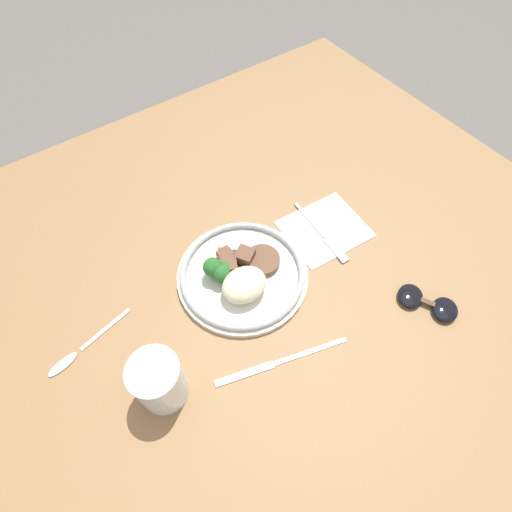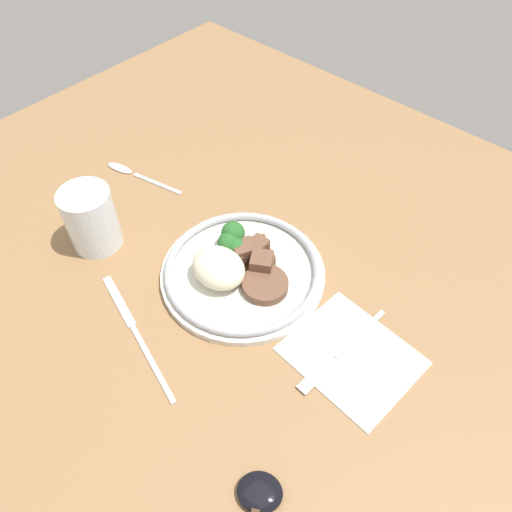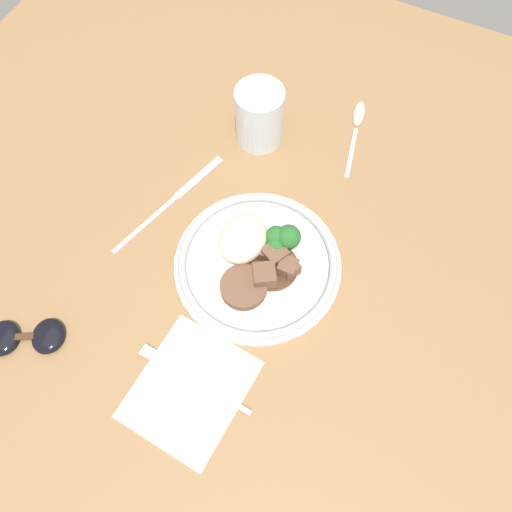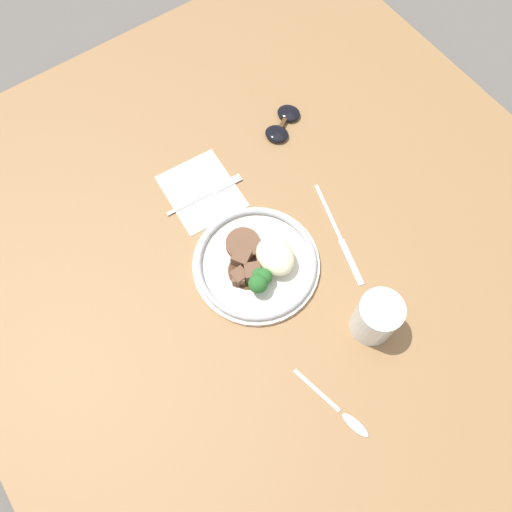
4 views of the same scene
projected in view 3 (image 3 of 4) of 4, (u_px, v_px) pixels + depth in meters
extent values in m
plane|color=#5B5651|center=(220.00, 275.00, 0.77)|extent=(8.00, 8.00, 0.00)
cube|color=olive|center=(219.00, 269.00, 0.75)|extent=(1.31, 1.22, 0.05)
cube|color=silver|center=(190.00, 389.00, 0.65)|extent=(0.17, 0.15, 0.00)
cylinder|color=silver|center=(258.00, 265.00, 0.72)|extent=(0.24, 0.24, 0.01)
torus|color=#B2B2B7|center=(258.00, 262.00, 0.71)|extent=(0.23, 0.23, 0.01)
ellipsoid|color=beige|center=(243.00, 238.00, 0.71)|extent=(0.08, 0.07, 0.05)
cylinder|color=brown|center=(244.00, 287.00, 0.70)|extent=(0.07, 0.07, 0.01)
cylinder|color=#51331E|center=(272.00, 267.00, 0.72)|extent=(0.08, 0.08, 0.00)
cube|color=brown|center=(290.00, 268.00, 0.70)|extent=(0.03, 0.03, 0.02)
cube|color=brown|center=(264.00, 276.00, 0.69)|extent=(0.04, 0.04, 0.03)
cube|color=brown|center=(288.00, 267.00, 0.70)|extent=(0.03, 0.03, 0.03)
cube|color=brown|center=(275.00, 255.00, 0.71)|extent=(0.04, 0.04, 0.03)
cube|color=brown|center=(262.00, 251.00, 0.72)|extent=(0.03, 0.03, 0.02)
cylinder|color=#568442|center=(288.00, 244.00, 0.72)|extent=(0.01, 0.01, 0.02)
sphere|color=#286628|center=(288.00, 237.00, 0.71)|extent=(0.04, 0.04, 0.04)
cylinder|color=#568442|center=(276.00, 242.00, 0.73)|extent=(0.01, 0.01, 0.02)
sphere|color=#286628|center=(276.00, 236.00, 0.71)|extent=(0.03, 0.03, 0.03)
cylinder|color=#568442|center=(276.00, 250.00, 0.72)|extent=(0.01, 0.01, 0.01)
sphere|color=#286628|center=(276.00, 245.00, 0.71)|extent=(0.03, 0.03, 0.03)
cylinder|color=orange|center=(259.00, 119.00, 0.79)|extent=(0.07, 0.07, 0.08)
cylinder|color=white|center=(259.00, 116.00, 0.79)|extent=(0.08, 0.08, 0.10)
cube|color=silver|center=(217.00, 393.00, 0.65)|extent=(0.01, 0.10, 0.00)
cube|color=silver|center=(162.00, 360.00, 0.67)|extent=(0.02, 0.06, 0.00)
cube|color=silver|center=(147.00, 223.00, 0.76)|extent=(0.13, 0.04, 0.00)
cube|color=silver|center=(199.00, 177.00, 0.80)|extent=(0.10, 0.04, 0.00)
cube|color=silver|center=(351.00, 153.00, 0.82)|extent=(0.10, 0.03, 0.00)
ellipsoid|color=silver|center=(359.00, 114.00, 0.85)|extent=(0.06, 0.03, 0.01)
ellipsoid|color=black|center=(48.00, 336.00, 0.68)|extent=(0.07, 0.06, 0.02)
ellipsoid|color=black|center=(3.00, 338.00, 0.67)|extent=(0.07, 0.06, 0.02)
cube|color=#472D19|center=(25.00, 337.00, 0.67)|extent=(0.02, 0.03, 0.00)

